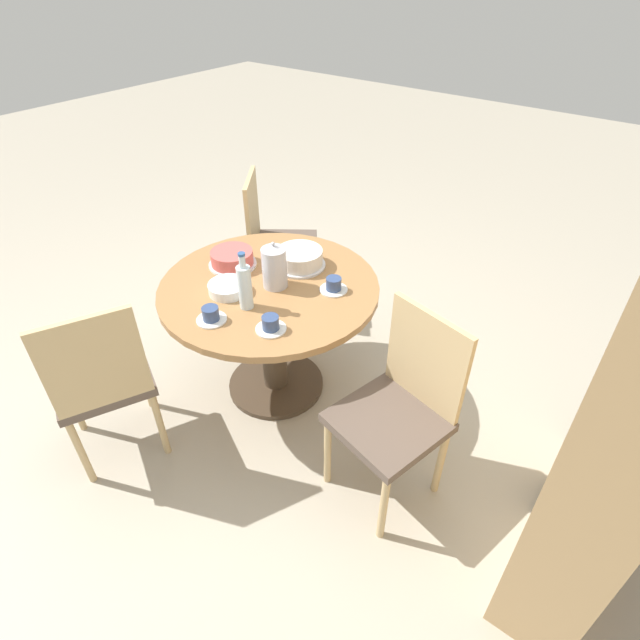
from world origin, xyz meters
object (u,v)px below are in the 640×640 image
at_px(chair_c, 275,240).
at_px(chair_a, 102,379).
at_px(cake_main, 300,258).
at_px(chair_b, 399,407).
at_px(water_bottle, 245,286).
at_px(cup_b, 271,325).
at_px(coffee_pot, 274,266).
at_px(cup_c, 334,285).
at_px(cake_second, 232,259).
at_px(cup_a, 211,315).

bearing_deg(chair_c, chair_a, 153.67).
distance_m(chair_c, cake_main, 0.75).
bearing_deg(cake_main, chair_b, 66.39).
bearing_deg(water_bottle, cup_b, 73.46).
relative_size(chair_b, cake_main, 3.39).
bearing_deg(chair_a, chair_b, 145.10).
height_order(water_bottle, cake_main, water_bottle).
distance_m(coffee_pot, cup_c, 0.30).
height_order(cake_main, cake_second, cake_main).
height_order(chair_a, cup_a, chair_a).
relative_size(chair_a, cake_second, 3.66).
height_order(chair_a, cake_second, chair_a).
distance_m(cup_b, cup_c, 0.42).
xyz_separation_m(cake_second, cup_b, (0.29, 0.53, -0.01)).
height_order(chair_c, cup_c, chair_c).
xyz_separation_m(chair_a, cup_a, (-0.43, 0.30, 0.24)).
bearing_deg(cup_c, cup_a, -28.93).
bearing_deg(water_bottle, chair_b, 94.87).
distance_m(chair_c, cup_c, 1.01).
xyz_separation_m(chair_a, chair_b, (-0.67, 1.16, 0.00)).
relative_size(chair_c, water_bottle, 3.20).
bearing_deg(chair_b, cake_second, -174.54).
bearing_deg(cup_c, water_bottle, -33.98).
bearing_deg(chair_c, cup_a, 171.98).
distance_m(water_bottle, cup_b, 0.23).
height_order(chair_b, coffee_pot, coffee_pot).
relative_size(coffee_pot, water_bottle, 0.85).
relative_size(cake_second, cup_b, 1.82).
relative_size(chair_c, coffee_pot, 3.78).
height_order(cake_second, cup_c, cake_second).
bearing_deg(cup_a, cup_b, 113.55).
bearing_deg(chair_b, coffee_pot, -176.85).
height_order(chair_c, water_bottle, water_bottle).
relative_size(cup_b, cup_c, 1.00).
relative_size(cup_a, cup_b, 1.00).
xyz_separation_m(water_bottle, cup_a, (0.17, -0.05, -0.09)).
bearing_deg(cake_second, cup_b, 61.45).
xyz_separation_m(cake_main, cup_b, (0.50, 0.24, -0.02)).
bearing_deg(cup_a, cake_main, 178.62).
bearing_deg(cup_b, chair_a, -45.89).
relative_size(cake_main, cup_b, 1.97).
xyz_separation_m(chair_a, coffee_pot, (-0.82, 0.34, 0.32)).
bearing_deg(chair_a, chair_c, -145.06).
height_order(chair_b, water_bottle, water_bottle).
distance_m(coffee_pot, cup_a, 0.40).
bearing_deg(chair_a, cup_b, 159.12).
relative_size(chair_b, cup_b, 6.67).
bearing_deg(cup_b, coffee_pot, -141.77).
xyz_separation_m(chair_c, coffee_pot, (0.64, 0.59, 0.32)).
bearing_deg(cake_second, chair_c, -155.78).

